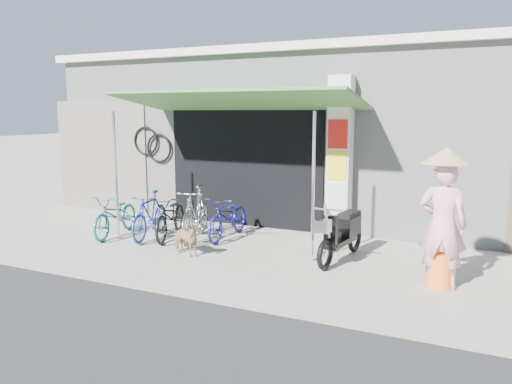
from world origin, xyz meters
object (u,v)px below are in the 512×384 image
at_px(moped, 342,234).
at_px(nun, 443,220).
at_px(bike_silver, 196,213).
at_px(bike_black, 171,216).
at_px(bike_navy, 228,217).
at_px(street_dog, 184,239).
at_px(bike_teal, 116,215).
at_px(bike_blue, 150,215).

distance_m(moped, nun, 1.75).
relative_size(bike_silver, nun, 0.87).
distance_m(bike_black, bike_navy, 1.08).
bearing_deg(moped, bike_black, -172.99).
bearing_deg(bike_black, bike_silver, -7.85).
distance_m(bike_navy, street_dog, 1.34).
height_order(bike_teal, bike_silver, bike_silver).
relative_size(bike_silver, moped, 1.00).
height_order(bike_blue, bike_silver, bike_silver).
bearing_deg(nun, bike_blue, -8.29).
bearing_deg(bike_black, bike_teal, 179.42).
xyz_separation_m(bike_blue, bike_silver, (0.82, 0.28, 0.06)).
distance_m(bike_silver, bike_navy, 0.62).
bearing_deg(street_dog, nun, -71.97).
height_order(bike_navy, street_dog, bike_navy).
distance_m(bike_black, street_dog, 1.26).
xyz_separation_m(bike_blue, nun, (5.16, -0.50, 0.49)).
xyz_separation_m(bike_blue, street_dog, (1.21, -0.69, -0.17)).
distance_m(street_dog, moped, 2.57).
height_order(bike_navy, nun, nun).
relative_size(bike_blue, bike_navy, 0.95).
height_order(bike_blue, nun, nun).
xyz_separation_m(bike_black, moped, (3.29, -0.04, 0.01)).
xyz_separation_m(bike_teal, bike_blue, (0.72, 0.10, 0.03)).
relative_size(bike_black, nun, 0.83).
bearing_deg(street_dog, moped, -55.15).
bearing_deg(bike_silver, bike_teal, 178.23).
distance_m(bike_blue, bike_black, 0.39).
distance_m(bike_teal, nun, 5.92).
bearing_deg(moped, nun, -15.85).
xyz_separation_m(bike_black, bike_silver, (0.49, 0.08, 0.08)).
relative_size(bike_teal, bike_black, 0.98).
relative_size(bike_teal, bike_navy, 1.00).
bearing_deg(nun, moped, -26.23).
bearing_deg(bike_black, street_dog, -62.17).
relative_size(bike_silver, street_dog, 2.57).
bearing_deg(bike_blue, moped, -9.33).
bearing_deg(street_dog, bike_teal, 88.18).
relative_size(bike_teal, nun, 0.81).
height_order(bike_blue, bike_black, bike_blue).
relative_size(bike_teal, moped, 0.94).
height_order(street_dog, moped, moped).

